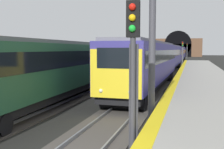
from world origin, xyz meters
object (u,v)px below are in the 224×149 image
(train_main_approaching, at_px, (173,55))
(overhead_signal_gantry, at_px, (56,9))
(railway_signal_far, at_px, (187,49))
(railway_signal_mid, at_px, (182,52))
(railway_signal_near, at_px, (133,66))
(train_adjacent_platform, at_px, (104,61))
(catenary_mast_near, at_px, (127,48))

(train_main_approaching, distance_m, overhead_signal_gantry, 43.17)
(railway_signal_far, bearing_deg, railway_signal_mid, 0.00)
(railway_signal_near, xyz_separation_m, railway_signal_far, (101.06, 0.00, 0.40))
(train_adjacent_platform, height_order, railway_signal_near, railway_signal_near)
(railway_signal_far, height_order, overhead_signal_gantry, overhead_signal_gantry)
(train_main_approaching, relative_size, overhead_signal_gantry, 9.18)
(railway_signal_far, bearing_deg, train_main_approaching, -1.91)
(overhead_signal_gantry, bearing_deg, train_adjacent_platform, 9.21)
(train_adjacent_platform, xyz_separation_m, railway_signal_mid, (27.98, -6.72, 0.70))
(railway_signal_near, height_order, railway_signal_far, railway_signal_far)
(train_main_approaching, height_order, railway_signal_near, railway_signal_near)
(railway_signal_far, bearing_deg, catenary_mast_near, -19.40)
(railway_signal_near, height_order, railway_signal_mid, railway_signal_mid)
(train_adjacent_platform, height_order, catenary_mast_near, catenary_mast_near)
(catenary_mast_near, bearing_deg, overhead_signal_gantry, -170.38)
(railway_signal_far, bearing_deg, overhead_signal_gantry, -2.51)
(train_main_approaching, relative_size, railway_signal_far, 14.85)
(railway_signal_near, bearing_deg, catenary_mast_near, -167.09)
(railway_signal_far, xyz_separation_m, overhead_signal_gantry, (-97.46, 4.27, 1.88))
(train_adjacent_platform, distance_m, railway_signal_near, 19.90)
(train_main_approaching, xyz_separation_m, railway_signal_mid, (0.10, -1.82, 0.65))
(train_adjacent_platform, height_order, railway_signal_far, railway_signal_far)
(railway_signal_mid, bearing_deg, train_main_approaching, -86.85)
(train_adjacent_platform, bearing_deg, catenary_mast_near, 8.16)
(overhead_signal_gantry, bearing_deg, railway_signal_near, -130.14)
(railway_signal_far, distance_m, overhead_signal_gantry, 97.57)
(train_adjacent_platform, bearing_deg, railway_signal_near, -161.85)
(train_adjacent_platform, relative_size, catenary_mast_near, 5.86)
(train_adjacent_platform, relative_size, railway_signal_far, 7.56)
(railway_signal_mid, distance_m, catenary_mast_near, 20.21)
(railway_signal_far, xyz_separation_m, catenary_mast_near, (-39.84, 14.03, 0.33))
(railway_signal_mid, bearing_deg, overhead_signal_gantry, -5.66)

